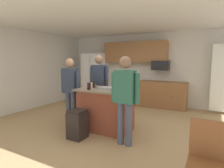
# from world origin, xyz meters

# --- Properties ---
(floor) EXTENTS (7.04, 7.04, 0.00)m
(floor) POSITION_xyz_m (0.00, 0.00, 0.00)
(floor) COLOR tan
(floor) RESTS_ON ground
(ceiling) EXTENTS (7.04, 7.04, 0.00)m
(ceiling) POSITION_xyz_m (0.00, 0.00, 2.60)
(ceiling) COLOR white
(back_wall) EXTENTS (6.40, 0.10, 2.60)m
(back_wall) POSITION_xyz_m (0.00, 2.80, 1.30)
(back_wall) COLOR silver
(back_wall) RESTS_ON ground
(side_wall_left) EXTENTS (0.10, 5.60, 2.60)m
(side_wall_left) POSITION_xyz_m (-3.20, 0.00, 1.30)
(side_wall_left) COLOR silver
(side_wall_left) RESTS_ON ground
(cabinet_run_upper) EXTENTS (2.40, 0.38, 0.75)m
(cabinet_run_upper) POSITION_xyz_m (-0.40, 2.60, 1.93)
(cabinet_run_upper) COLOR #936038
(cabinet_run_lower) EXTENTS (1.80, 0.63, 0.90)m
(cabinet_run_lower) POSITION_xyz_m (0.60, 2.48, 0.45)
(cabinet_run_lower) COLOR #936038
(cabinet_run_lower) RESTS_ON ground
(refrigerator) EXTENTS (0.90, 0.76, 1.89)m
(refrigerator) POSITION_xyz_m (-2.00, 2.38, 0.94)
(refrigerator) COLOR white
(refrigerator) RESTS_ON ground
(microwave_over_range) EXTENTS (0.56, 0.40, 0.32)m
(microwave_over_range) POSITION_xyz_m (0.60, 2.50, 1.45)
(microwave_over_range) COLOR black
(kitchen_island) EXTENTS (1.28, 0.88, 0.97)m
(kitchen_island) POSITION_xyz_m (0.04, -0.29, 0.49)
(kitchen_island) COLOR brown
(kitchen_island) RESTS_ON ground
(person_guest_by_door) EXTENTS (0.57, 0.22, 1.67)m
(person_guest_by_door) POSITION_xyz_m (-0.94, -0.37, 0.96)
(person_guest_by_door) COLOR #4C5166
(person_guest_by_door) RESTS_ON ground
(person_guest_right) EXTENTS (0.57, 0.22, 1.70)m
(person_guest_right) POSITION_xyz_m (0.77, -0.83, 0.98)
(person_guest_right) COLOR #4C5166
(person_guest_right) RESTS_ON ground
(person_guest_left) EXTENTS (0.57, 0.23, 1.76)m
(person_guest_left) POSITION_xyz_m (-0.54, 0.35, 1.03)
(person_guest_left) COLOR #232D4C
(person_guest_left) RESTS_ON ground
(mug_ceramic_white) EXTENTS (0.13, 0.09, 0.11)m
(mug_ceramic_white) POSITION_xyz_m (-0.43, -0.14, 1.02)
(mug_ceramic_white) COLOR white
(mug_ceramic_white) RESTS_ON kitchen_island
(glass_pilsner) EXTENTS (0.06, 0.06, 0.16)m
(glass_pilsner) POSITION_xyz_m (-0.33, -0.23, 1.05)
(glass_pilsner) COLOR black
(glass_pilsner) RESTS_ON kitchen_island
(glass_short_whisky) EXTENTS (0.07, 0.07, 0.17)m
(glass_short_whisky) POSITION_xyz_m (-0.13, -0.04, 1.05)
(glass_short_whisky) COLOR black
(glass_short_whisky) RESTS_ON kitchen_island
(glass_stout_tall) EXTENTS (0.08, 0.08, 0.16)m
(glass_stout_tall) POSITION_xyz_m (-0.24, -0.56, 1.05)
(glass_stout_tall) COLOR black
(glass_stout_tall) RESTS_ON kitchen_island
(serving_tray) EXTENTS (0.44, 0.30, 0.04)m
(serving_tray) POSITION_xyz_m (0.10, -0.26, 0.99)
(serving_tray) COLOR #B7B7BC
(serving_tray) RESTS_ON kitchen_island
(trash_bin) EXTENTS (0.34, 0.34, 0.61)m
(trash_bin) POSITION_xyz_m (-0.23, -1.01, 0.30)
(trash_bin) COLOR black
(trash_bin) RESTS_ON ground
(wooden_chair) EXTENTS (0.42, 0.42, 0.93)m
(wooden_chair) POSITION_xyz_m (2.20, -1.70, 0.52)
(wooden_chair) COLOR brown
(wooden_chair) RESTS_ON ground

